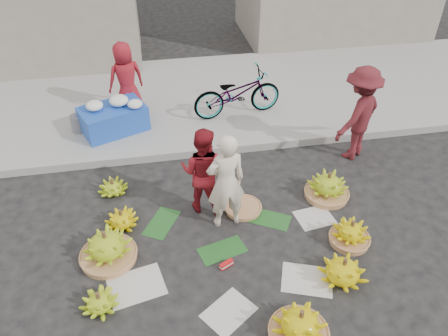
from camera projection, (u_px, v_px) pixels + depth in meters
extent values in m
plane|color=black|center=(227.00, 239.00, 6.28)|extent=(80.00, 80.00, 0.00)
cube|color=gray|center=(205.00, 149.00, 7.97)|extent=(40.00, 0.25, 0.15)
cube|color=gray|center=(191.00, 97.00, 9.62)|extent=(40.00, 4.00, 0.12)
cylinder|color=#AC7348|center=(109.00, 256.00, 5.97)|extent=(0.76, 0.76, 0.09)
cylinder|color=#4E331F|center=(104.00, 235.00, 5.73)|extent=(0.05, 0.05, 0.12)
cylinder|color=#4E331F|center=(98.00, 296.00, 5.23)|extent=(0.05, 0.05, 0.12)
cylinder|color=#AC7348|center=(298.00, 333.00, 5.04)|extent=(0.68, 0.68, 0.09)
cylinder|color=#4E331F|center=(302.00, 315.00, 4.82)|extent=(0.05, 0.05, 0.12)
cylinder|color=#4E331F|center=(345.00, 262.00, 5.53)|extent=(0.05, 0.05, 0.12)
cylinder|color=#AC7348|center=(349.00, 239.00, 6.22)|extent=(0.56, 0.56, 0.09)
cylinder|color=#4E331F|center=(353.00, 224.00, 6.04)|extent=(0.05, 0.05, 0.12)
cylinder|color=#AC7348|center=(326.00, 194.00, 7.02)|extent=(0.69, 0.69, 0.09)
cylinder|color=#4E331F|center=(330.00, 176.00, 6.80)|extent=(0.05, 0.05, 0.12)
cylinder|color=#4E331F|center=(120.00, 213.00, 6.36)|extent=(0.05, 0.05, 0.12)
cylinder|color=#4E331F|center=(112.00, 182.00, 6.97)|extent=(0.05, 0.05, 0.12)
cylinder|color=#AC7348|center=(243.00, 208.00, 6.77)|extent=(0.72, 0.72, 0.06)
cube|color=red|center=(226.00, 265.00, 5.85)|extent=(0.20, 0.14, 0.08)
imported|color=#F2E1CB|center=(226.00, 182.00, 6.10)|extent=(0.61, 0.45, 1.55)
imported|color=#A61921|center=(203.00, 171.00, 6.41)|extent=(0.85, 0.77, 1.42)
imported|color=maroon|center=(359.00, 114.00, 7.45)|extent=(1.27, 1.15, 1.70)
cube|color=#1B45B3|center=(114.00, 119.00, 8.27)|extent=(1.36, 1.12, 0.49)
ellipsoid|color=white|center=(94.00, 106.00, 7.99)|extent=(0.31, 0.31, 0.17)
ellipsoid|color=white|center=(119.00, 101.00, 8.13)|extent=(0.35, 0.35, 0.19)
ellipsoid|color=white|center=(135.00, 104.00, 8.07)|extent=(0.27, 0.27, 0.15)
cylinder|color=slate|center=(79.00, 123.00, 8.30)|extent=(0.29, 0.29, 0.32)
imported|color=#A61921|center=(126.00, 79.00, 8.55)|extent=(0.83, 0.68, 1.46)
imported|color=gray|center=(237.00, 93.00, 8.62)|extent=(0.86, 1.86, 0.94)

